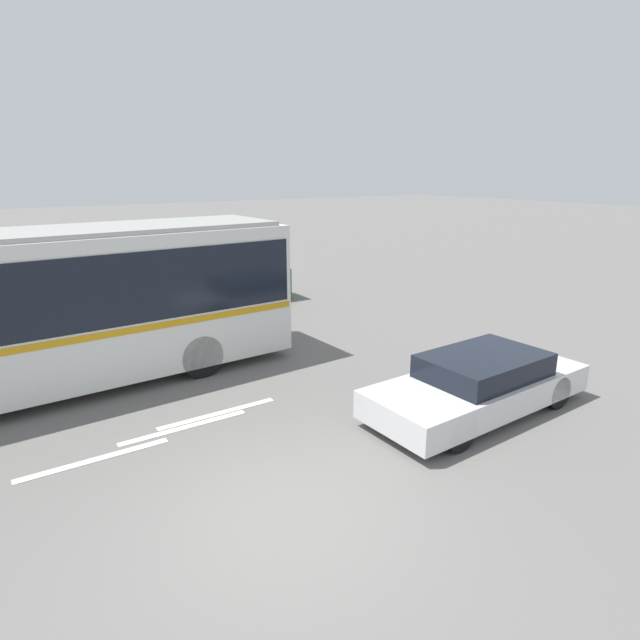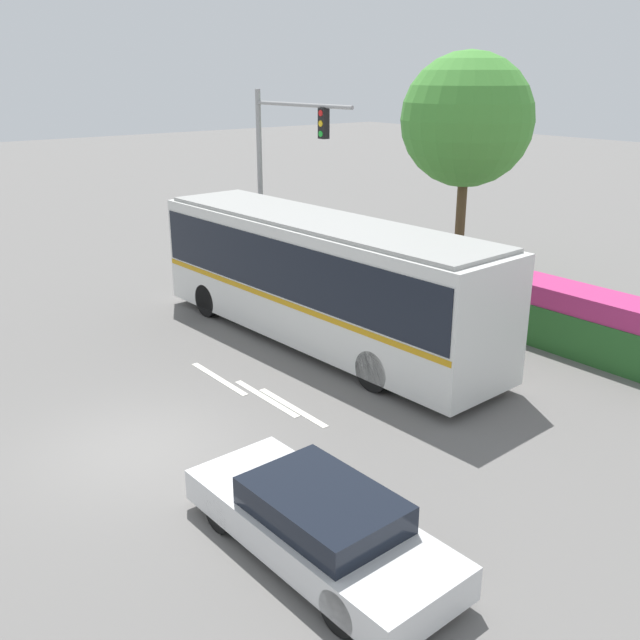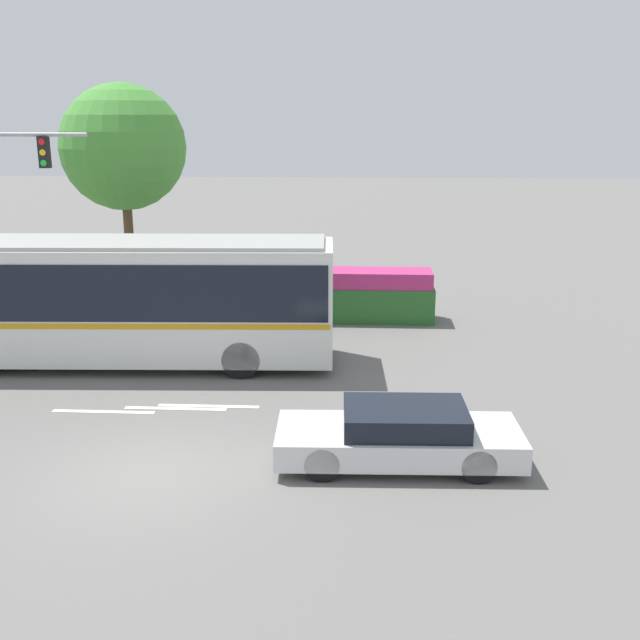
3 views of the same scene
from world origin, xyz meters
The scene contains 7 objects.
ground_plane centered at (0.00, 0.00, 0.00)m, with size 140.00×140.00×0.00m, color slate.
city_bus centered at (-2.41, 6.52, 1.95)m, with size 11.45×3.09×3.43m.
sedan_foreground centered at (4.81, 0.78, 0.57)m, with size 4.83×1.96×1.17m.
flowering_hedge centered at (2.67, 11.43, 0.83)m, with size 7.52×1.36×1.69m.
lane_stripe_near centered at (-0.28, 3.28, 0.01)m, with size 2.40×0.16×0.01m, color silver.
lane_stripe_mid centered at (0.46, 3.47, 0.01)m, with size 2.40×0.16×0.01m, color silver.
lane_stripe_far centered at (-1.90, 3.00, 0.01)m, with size 2.40×0.16×0.01m, color silver.
Camera 1 is at (-3.03, -5.44, 4.61)m, focal length 29.46 mm.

